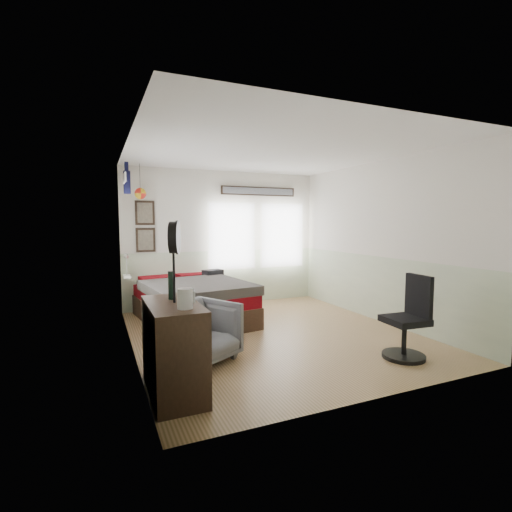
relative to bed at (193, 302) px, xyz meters
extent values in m
cube|color=olive|center=(0.93, -1.18, -0.34)|extent=(4.00, 4.50, 0.01)
cube|color=silver|center=(0.93, 1.07, 1.01)|extent=(4.00, 0.02, 2.70)
cube|color=silver|center=(0.93, -3.43, 1.01)|extent=(4.00, 0.02, 2.70)
cube|color=silver|center=(-1.07, -1.18, 1.01)|extent=(0.02, 4.50, 2.70)
cube|color=silver|center=(2.93, -1.18, 1.01)|extent=(0.02, 4.50, 2.70)
cube|color=white|center=(0.93, -1.18, 2.36)|extent=(4.00, 4.50, 0.02)
cube|color=beige|center=(0.93, 1.06, 0.21)|extent=(4.00, 0.01, 1.10)
cube|color=beige|center=(-1.06, -1.18, 0.21)|extent=(0.01, 4.50, 1.10)
cube|color=beige|center=(2.92, -1.18, 0.21)|extent=(0.01, 4.50, 1.10)
cube|color=silver|center=(-1.03, -0.63, 1.11)|extent=(0.03, 2.20, 1.35)
cube|color=silver|center=(1.08, 1.03, 1.06)|extent=(0.95, 0.03, 1.30)
cube|color=silver|center=(2.23, 1.03, 1.06)|extent=(0.95, 0.03, 1.30)
cube|color=black|center=(-0.62, 1.03, 1.01)|extent=(0.35, 0.03, 0.45)
cube|color=black|center=(-0.62, 1.03, 1.51)|extent=(0.35, 0.03, 0.45)
cube|color=#7F7259|center=(-0.62, 1.01, 1.01)|extent=(0.27, 0.01, 0.37)
cube|color=#7F7259|center=(-0.62, 1.01, 1.51)|extent=(0.27, 0.01, 0.37)
cube|color=black|center=(1.68, 1.03, 1.98)|extent=(1.65, 0.03, 0.18)
cube|color=gray|center=(1.68, 1.02, 1.98)|extent=(1.58, 0.01, 0.13)
cube|color=white|center=(-1.04, -0.03, 2.01)|extent=(0.02, 0.48, 0.14)
sphere|color=red|center=(-0.72, 0.77, 1.84)|extent=(0.20, 0.20, 0.20)
cube|color=#312016|center=(0.00, 0.02, -0.17)|extent=(1.79, 2.34, 0.34)
cube|color=maroon|center=(0.00, 0.02, 0.10)|extent=(1.74, 2.29, 0.19)
cube|color=#4A4540|center=(0.00, -0.22, 0.28)|extent=(1.77, 1.80, 0.15)
cube|color=maroon|center=(-0.36, 0.88, 0.28)|extent=(0.64, 0.44, 0.15)
cube|color=maroon|center=(0.36, 0.88, 0.28)|extent=(0.64, 0.44, 0.15)
cube|color=#312016|center=(-0.81, -2.54, 0.11)|extent=(0.48, 1.00, 0.90)
imported|color=slate|center=(-0.36, -1.81, 0.02)|extent=(1.05, 1.06, 0.72)
cube|color=#312016|center=(0.56, 0.69, -0.06)|extent=(0.65, 0.57, 0.56)
cylinder|color=black|center=(1.98, -2.73, -0.31)|extent=(0.52, 0.52, 0.05)
cylinder|color=black|center=(1.98, -2.73, -0.09)|extent=(0.06, 0.06, 0.40)
cube|color=black|center=(1.98, -2.73, 0.14)|extent=(0.49, 0.49, 0.08)
cube|color=black|center=(2.18, -2.74, 0.44)|extent=(0.09, 0.42, 0.52)
cylinder|color=silver|center=(-0.75, -2.81, 0.65)|extent=(0.14, 0.14, 0.18)
cube|color=silver|center=(-0.67, -2.81, 0.66)|extent=(0.02, 0.02, 0.11)
cylinder|color=black|center=(-0.78, -2.35, 0.71)|extent=(0.07, 0.07, 0.29)
cylinder|color=black|center=(-0.79, -2.52, 0.87)|extent=(0.02, 0.02, 0.61)
cylinder|color=black|center=(-0.79, -2.52, 1.20)|extent=(0.16, 0.31, 0.31)
cylinder|color=black|center=(-0.75, -2.52, 1.20)|extent=(0.13, 0.32, 0.33)
cube|color=black|center=(0.56, 0.69, 0.33)|extent=(0.40, 0.32, 0.21)
camera|label=1|loc=(-1.47, -6.09, 1.35)|focal=26.00mm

